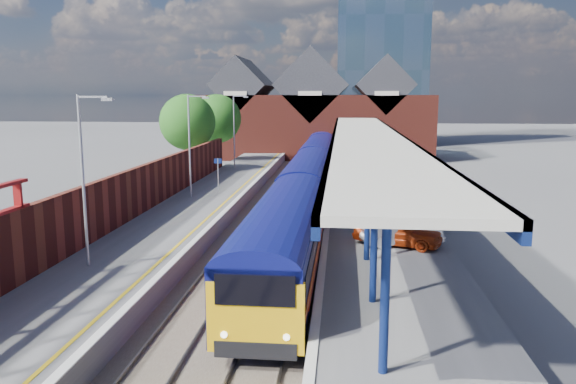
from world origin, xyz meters
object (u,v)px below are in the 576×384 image
parked_car_silver (401,231)px  parked_car_blue (379,187)px  lamp_post_c (191,139)px  platform_sign (218,169)px  parked_car_dark (403,203)px  lamp_post_d (235,127)px  train (314,164)px  lamp_post_b (86,170)px  parked_car_red (398,231)px

parked_car_silver → parked_car_blue: (-0.19, 13.46, -0.10)m
lamp_post_c → platform_sign: bearing=55.7°
platform_sign → parked_car_dark: bearing=-26.6°
lamp_post_d → parked_car_dark: (13.91, -20.28, -3.32)m
lamp_post_d → parked_car_dark: bearing=-55.6°
platform_sign → parked_car_silver: 17.82m
lamp_post_c → platform_sign: (1.36, 2.00, -2.30)m
parked_car_silver → parked_car_blue: parked_car_silver is taller
train → parked_car_blue: 9.63m
lamp_post_c → platform_sign: 3.34m
lamp_post_b → parked_car_dark: size_ratio=1.51×
lamp_post_d → lamp_post_c: bearing=-90.0°
train → parked_car_silver: train is taller
lamp_post_b → lamp_post_c: (0.00, 16.00, 0.00)m
lamp_post_b → parked_car_blue: (12.89, 18.08, -3.46)m
lamp_post_b → lamp_post_c: size_ratio=1.00×
train → platform_sign: 10.53m
lamp_post_b → lamp_post_d: 32.00m
lamp_post_d → parked_car_dark: 24.81m
lamp_post_d → parked_car_silver: (13.08, -27.38, -3.35)m
parked_car_blue → platform_sign: bearing=114.2°
parked_car_red → parked_car_silver: 0.21m
lamp_post_c → parked_car_blue: size_ratio=1.82×
platform_sign → parked_car_blue: (11.53, 0.08, -1.15)m
lamp_post_b → parked_car_silver: lamp_post_b is taller
lamp_post_b → parked_car_red: bearing=19.3°
lamp_post_c → parked_car_blue: bearing=9.2°
lamp_post_b → lamp_post_d: bearing=90.0°
train → parked_car_silver: (5.23, -21.65, -0.48)m
parked_car_silver → parked_car_dark: 7.15m
lamp_post_c → parked_car_dark: bearing=-17.1°
lamp_post_b → parked_car_silver: bearing=19.5°
train → parked_car_silver: 22.27m
lamp_post_c → parked_car_red: bearing=-41.7°
train → parked_car_red: bearing=-76.9°
train → parked_car_red: (5.05, -21.75, -0.42)m
lamp_post_d → platform_sign: (1.36, -14.00, -2.30)m
train → parked_car_dark: (6.05, -14.55, -0.45)m
parked_car_blue → lamp_post_c: bearing=123.0°
train → parked_car_blue: (5.03, -8.19, -0.59)m
train → parked_car_silver: bearing=-76.4°
parked_car_dark → parked_car_silver: bearing=-169.1°
parked_car_dark → lamp_post_c: bearing=90.4°
train → platform_sign: bearing=-128.2°
parked_car_silver → parked_car_dark: size_ratio=0.84×
lamp_post_c → parked_car_silver: size_ratio=1.80×
lamp_post_b → platform_sign: size_ratio=2.80×
parked_car_red → parked_car_blue: 13.57m
train → parked_car_red: size_ratio=16.05×
train → parked_car_dark: bearing=-67.4°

